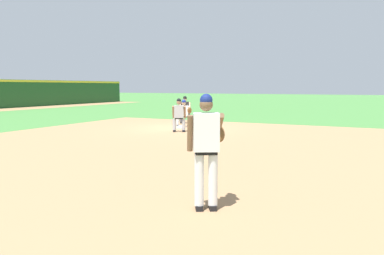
{
  "coord_description": "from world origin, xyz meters",
  "views": [
    {
      "loc": [
        -15.64,
        -8.28,
        1.97
      ],
      "look_at": [
        -7.24,
        -4.14,
        0.94
      ],
      "focal_mm": 35.0,
      "sensor_mm": 36.0,
      "label": 1
    }
  ],
  "objects_px": {
    "pitcher": "(207,145)",
    "first_baseman": "(184,112)",
    "baseball": "(191,138)",
    "baserunner": "(179,114)",
    "first_base_bag": "(181,127)",
    "umpire": "(185,109)"
  },
  "relations": [
    {
      "from": "pitcher",
      "to": "first_baseman",
      "type": "bearing_deg",
      "value": 29.05
    },
    {
      "from": "baseball",
      "to": "first_baseman",
      "type": "relative_size",
      "value": 0.06
    },
    {
      "from": "baseball",
      "to": "first_baseman",
      "type": "xyz_separation_m",
      "value": [
        3.61,
        2.15,
        0.69
      ]
    },
    {
      "from": "baseball",
      "to": "baserunner",
      "type": "height_order",
      "value": "baserunner"
    },
    {
      "from": "first_base_bag",
      "to": "baserunner",
      "type": "xyz_separation_m",
      "value": [
        -1.42,
        -0.64,
        0.75
      ]
    },
    {
      "from": "baseball",
      "to": "umpire",
      "type": "xyz_separation_m",
      "value": [
        5.24,
        2.96,
        0.76
      ]
    },
    {
      "from": "first_baseman",
      "to": "umpire",
      "type": "height_order",
      "value": "umpire"
    },
    {
      "from": "baserunner",
      "to": "umpire",
      "type": "height_order",
      "value": "same"
    },
    {
      "from": "baserunner",
      "to": "first_base_bag",
      "type": "bearing_deg",
      "value": 24.45
    },
    {
      "from": "pitcher",
      "to": "umpire",
      "type": "distance_m",
      "value": 14.14
    },
    {
      "from": "pitcher",
      "to": "first_baseman",
      "type": "relative_size",
      "value": 1.39
    },
    {
      "from": "first_base_bag",
      "to": "umpire",
      "type": "height_order",
      "value": "umpire"
    },
    {
      "from": "first_base_bag",
      "to": "pitcher",
      "type": "bearing_deg",
      "value": -150.14
    },
    {
      "from": "first_baseman",
      "to": "umpire",
      "type": "xyz_separation_m",
      "value": [
        1.62,
        0.8,
        0.06
      ]
    },
    {
      "from": "baseball",
      "to": "umpire",
      "type": "height_order",
      "value": "umpire"
    },
    {
      "from": "first_base_bag",
      "to": "umpire",
      "type": "distance_m",
      "value": 2.4
    },
    {
      "from": "first_base_bag",
      "to": "baseball",
      "type": "distance_m",
      "value": 3.76
    },
    {
      "from": "baseball",
      "to": "first_baseman",
      "type": "height_order",
      "value": "first_baseman"
    },
    {
      "from": "baseball",
      "to": "pitcher",
      "type": "xyz_separation_m",
      "value": [
        -7.16,
        -3.83,
        1.02
      ]
    },
    {
      "from": "pitcher",
      "to": "baserunner",
      "type": "xyz_separation_m",
      "value": [
        8.88,
        5.27,
        -0.27
      ]
    },
    {
      "from": "baseball",
      "to": "first_baseman",
      "type": "bearing_deg",
      "value": 30.77
    },
    {
      "from": "first_baseman",
      "to": "umpire",
      "type": "distance_m",
      "value": 1.81
    }
  ]
}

